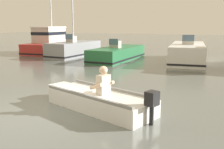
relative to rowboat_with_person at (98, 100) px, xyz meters
The scene contains 6 objects.
ground_plane 1.59m from the rowboat_with_person, 136.90° to the right, with size 120.00×120.00×0.00m, color slate.
rowboat_with_person is the anchor object (origin of this frame).
moored_boat_red 15.44m from the rowboat_with_person, 133.37° to the left, with size 2.82×6.50×4.50m.
moored_boat_grey 12.26m from the rowboat_with_person, 127.10° to the left, with size 1.78×4.85×4.88m.
moored_boat_green 10.13m from the rowboat_with_person, 111.64° to the left, with size 1.92×5.58×1.39m.
moored_boat_white 10.50m from the rowboat_with_person, 87.07° to the left, with size 2.84×6.15×1.67m.
Camera 1 is at (4.39, -4.71, 2.21)m, focal length 41.00 mm.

